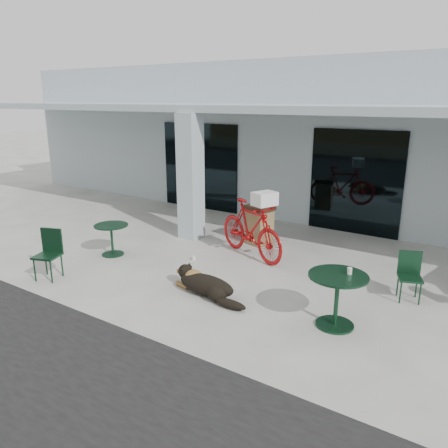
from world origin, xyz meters
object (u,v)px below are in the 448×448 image
Objects in this scene: dog at (206,284)px; cafe_chair_near at (47,255)px; cafe_table_far at (336,301)px; cafe_chair_far_a at (410,277)px; bicycle at (251,229)px; cafe_table_near at (112,240)px; trash_receptacle at (259,225)px.

cafe_chair_near is (-3.03, -1.11, 0.28)m from dog.
cafe_chair_far_a is at bearing 64.43° from cafe_table_far.
dog is (0.35, -2.20, -0.42)m from bicycle.
bicycle reaches higher than dog.
cafe_chair_near is (-2.68, -3.31, -0.14)m from bicycle.
dog is at bearing -0.18° from cafe_chair_near.
cafe_table_near reaches higher than dog.
cafe_chair_far_a is 3.95m from trash_receptacle.
cafe_table_near is 0.88× the size of cafe_chair_far_a.
dog is at bearing -174.91° from cafe_table_far.
cafe_table_far reaches higher than dog.
cafe_chair_near reaches higher than cafe_table_far.
bicycle reaches higher than trash_receptacle.
bicycle is at bearing 109.96° from dog.
cafe_chair_near is 1.14× the size of cafe_chair_far_a.
cafe_chair_near is (0.00, -1.66, 0.14)m from cafe_table_near.
bicycle is 4.26m from cafe_chair_near.
cafe_chair_far_a is (3.45, -0.40, -0.21)m from bicycle.
cafe_table_far is at bearing -44.27° from trash_receptacle.
cafe_table_far is 1.76m from cafe_chair_far_a.
dog is 3.09m from cafe_table_near.
cafe_table_far is 4.14m from trash_receptacle.
cafe_chair_far_a is 0.89× the size of trash_receptacle.
cafe_chair_near is at bearing -175.50° from cafe_chair_far_a.
trash_receptacle reaches higher than cafe_table_far.
bicycle is 3.48m from cafe_chair_far_a.
trash_receptacle is (2.40, 2.54, 0.13)m from cafe_table_near.
trash_receptacle is (2.40, 4.21, -0.01)m from cafe_chair_near.
cafe_table_far is 1.06× the size of cafe_chair_far_a.
bicycle is 2.46× the size of cafe_chair_far_a.
cafe_chair_far_a is at bearing -74.10° from bicycle.
dog is 3.17m from trash_receptacle.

